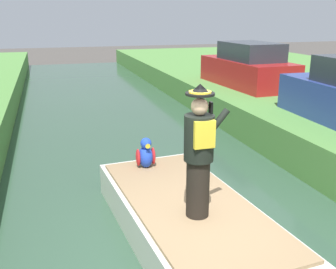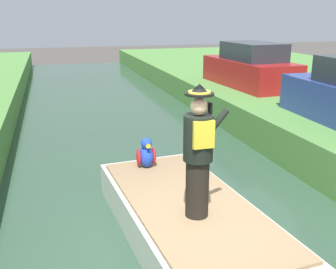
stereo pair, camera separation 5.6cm
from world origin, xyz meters
name	(u,v)px [view 2 (the right image)]	position (x,y,z in m)	size (l,w,h in m)	color
ground_plane	(202,266)	(0.00, 0.00, 0.00)	(80.00, 80.00, 0.00)	#4C4742
canal_water	(202,263)	(0.00, 0.00, 0.05)	(5.96, 48.00, 0.10)	#33513D
boat	(188,220)	(0.00, 0.63, 0.40)	(2.13, 4.33, 0.61)	silver
person_pirate	(198,153)	(-0.02, 0.19, 1.64)	(0.61, 0.42, 1.85)	black
parrot_plush	(146,154)	(-0.28, 2.17, 0.95)	(0.36, 0.35, 0.57)	blue
parked_car_red	(250,68)	(4.85, 8.02, 1.62)	(1.93, 4.09, 1.50)	red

